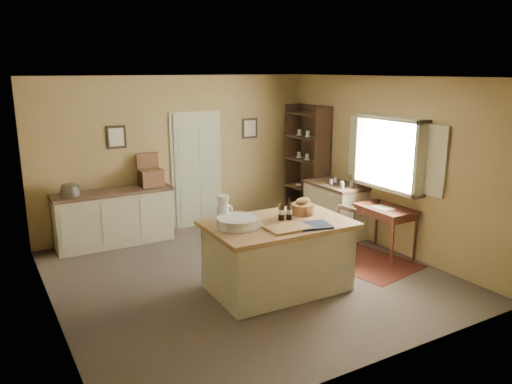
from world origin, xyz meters
The scene contains 16 objects.
ground centered at (0.00, 0.00, 0.00)m, with size 5.00×5.00×0.00m, color brown.
wall_back centered at (0.00, 2.50, 1.35)m, with size 5.00×0.10×2.70m, color #9C8456.
wall_front centered at (0.00, -2.50, 1.35)m, with size 5.00×0.10×2.70m, color #9C8456.
wall_left centered at (-2.50, 0.00, 1.35)m, with size 0.10×5.00×2.70m, color #9C8456.
wall_right centered at (2.50, 0.00, 1.35)m, with size 0.10×5.00×2.70m, color #9C8456.
ceiling centered at (0.00, 0.00, 2.70)m, with size 5.00×5.00×0.00m, color silver.
door centered at (0.35, 2.47, 1.05)m, with size 0.97×0.06×2.11m, color #B3BA9B.
framed_prints centered at (0.20, 2.48, 1.72)m, with size 2.82×0.02×0.38m.
window centered at (2.42, -0.20, 1.55)m, with size 0.25×1.99×1.12m.
work_island centered at (0.13, -0.57, 0.48)m, with size 1.85×1.23×1.20m.
sideboard centered at (-1.23, 2.20, 0.48)m, with size 1.89×0.54×1.18m.
rug centered at (1.75, -0.37, 0.00)m, with size 1.10×1.60×0.01m, color #48140E.
writing_desk centered at (2.20, -0.37, 0.67)m, with size 0.55×0.90×0.82m.
desk_chair centered at (1.37, -0.29, 0.41)m, with size 0.38×0.38×0.82m, color black, non-canonical shape.
right_cabinet centered at (2.20, 0.81, 0.46)m, with size 0.61×1.10×0.99m.
shelving_unit centered at (2.36, 1.81, 1.08)m, with size 0.37×0.97×2.16m.
Camera 1 is at (-3.15, -5.67, 2.79)m, focal length 35.00 mm.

